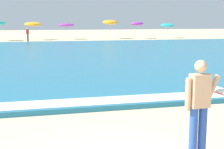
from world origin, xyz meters
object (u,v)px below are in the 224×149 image
surfer_with_board (212,98)px  beachgoer_near_row_left (28,34)px  beach_umbrella_2 (33,24)px  beach_umbrella_4 (110,22)px  beach_umbrella_5 (137,24)px  beach_umbrella_3 (66,25)px  beach_umbrella_6 (167,25)px

surfer_with_board → beachgoer_near_row_left: (-3.84, 33.77, -0.19)m
beachgoer_near_row_left → beach_umbrella_2: bearing=76.0°
beach_umbrella_4 → beach_umbrella_5: (3.53, -0.63, -0.19)m
beachgoer_near_row_left → beach_umbrella_3: bearing=33.4°
beach_umbrella_2 → beach_umbrella_3: beach_umbrella_2 is taller
beach_umbrella_4 → beachgoer_near_row_left: bearing=-163.4°
surfer_with_board → beach_umbrella_3: beach_umbrella_3 is taller
surfer_with_board → beachgoer_near_row_left: 33.99m
beach_umbrella_2 → beachgoer_near_row_left: bearing=-104.0°
surfer_with_board → beach_umbrella_2: size_ratio=1.22×
beachgoer_near_row_left → beach_umbrella_4: bearing=16.6°
beach_umbrella_5 → beach_umbrella_6: bearing=3.4°
beach_umbrella_6 → beachgoer_near_row_left: size_ratio=1.31×
beach_umbrella_2 → beachgoer_near_row_left: beach_umbrella_2 is taller
beach_umbrella_6 → beachgoer_near_row_left: bearing=-171.4°
beach_umbrella_3 → beach_umbrella_6: beach_umbrella_6 is taller
beach_umbrella_5 → beach_umbrella_6: (4.52, 0.26, -0.21)m
surfer_with_board → beach_umbrella_4: 37.59m
beach_umbrella_2 → beach_umbrella_6: 18.04m
beach_umbrella_2 → beach_umbrella_4: (10.00, 0.64, 0.21)m
beach_umbrella_2 → beachgoer_near_row_left: 2.85m
beach_umbrella_3 → beachgoer_near_row_left: size_ratio=1.32×
beach_umbrella_4 → beachgoer_near_row_left: (-10.63, -3.18, -1.33)m
beach_umbrella_5 → beachgoer_near_row_left: size_ratio=1.43×
beach_umbrella_5 → beachgoer_near_row_left: beach_umbrella_5 is taller
beach_umbrella_4 → beach_umbrella_5: bearing=-10.1°
surfer_with_board → beach_umbrella_3: size_ratio=1.35×
beach_umbrella_4 → beach_umbrella_6: beach_umbrella_4 is taller
beach_umbrella_2 → beach_umbrella_5: 13.52m
beach_umbrella_3 → beach_umbrella_4: beach_umbrella_4 is taller
beach_umbrella_2 → beach_umbrella_6: (18.04, 0.27, -0.20)m
beach_umbrella_3 → beach_umbrella_5: size_ratio=0.92×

